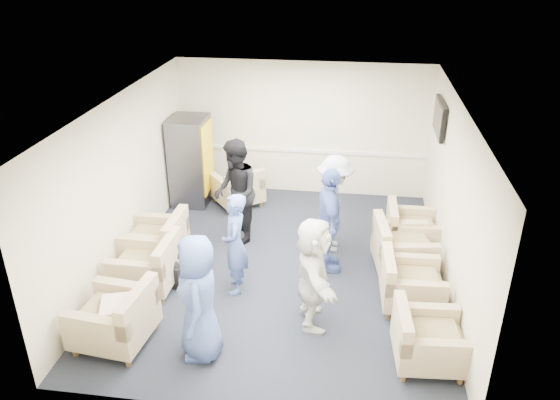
# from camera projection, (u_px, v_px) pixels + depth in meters

# --- Properties ---
(floor) EXTENTS (6.00, 6.00, 0.00)m
(floor) POSITION_uv_depth(u_px,v_px,m) (282.00, 267.00, 8.78)
(floor) COLOR black
(floor) RESTS_ON ground
(ceiling) EXTENTS (6.00, 6.00, 0.00)m
(ceiling) POSITION_uv_depth(u_px,v_px,m) (282.00, 103.00, 7.61)
(ceiling) COLOR white
(ceiling) RESTS_ON back_wall
(back_wall) EXTENTS (5.00, 0.02, 2.70)m
(back_wall) POSITION_uv_depth(u_px,v_px,m) (302.00, 129.00, 10.87)
(back_wall) COLOR beige
(back_wall) RESTS_ON floor
(front_wall) EXTENTS (5.00, 0.02, 2.70)m
(front_wall) POSITION_uv_depth(u_px,v_px,m) (242.00, 314.00, 5.51)
(front_wall) COLOR beige
(front_wall) RESTS_ON floor
(left_wall) EXTENTS (0.02, 6.00, 2.70)m
(left_wall) POSITION_uv_depth(u_px,v_px,m) (123.00, 182.00, 8.51)
(left_wall) COLOR beige
(left_wall) RESTS_ON floor
(right_wall) EXTENTS (0.02, 6.00, 2.70)m
(right_wall) POSITION_uv_depth(u_px,v_px,m) (453.00, 201.00, 7.88)
(right_wall) COLOR beige
(right_wall) RESTS_ON floor
(chair_rail) EXTENTS (4.98, 0.04, 0.06)m
(chair_rail) POSITION_uv_depth(u_px,v_px,m) (302.00, 151.00, 11.05)
(chair_rail) COLOR silver
(chair_rail) RESTS_ON back_wall
(tv) EXTENTS (0.10, 1.00, 0.58)m
(tv) POSITION_uv_depth(u_px,v_px,m) (440.00, 118.00, 9.19)
(tv) COLOR black
(tv) RESTS_ON right_wall
(armchair_left_near) EXTENTS (1.00, 1.00, 0.73)m
(armchair_left_near) POSITION_uv_depth(u_px,v_px,m) (118.00, 320.00, 6.99)
(armchair_left_near) COLOR tan
(armchair_left_near) RESTS_ON floor
(armchair_left_mid) EXTENTS (0.91, 0.91, 0.71)m
(armchair_left_mid) POSITION_uv_depth(u_px,v_px,m) (149.00, 267.00, 8.13)
(armchair_left_mid) COLOR tan
(armchair_left_mid) RESTS_ON floor
(armchair_left_far) EXTENTS (0.92, 0.92, 0.74)m
(armchair_left_far) POSITION_uv_depth(u_px,v_px,m) (158.00, 243.00, 8.75)
(armchair_left_far) COLOR tan
(armchair_left_far) RESTS_ON floor
(armchair_right_near) EXTENTS (0.89, 0.89, 0.66)m
(armchair_right_near) POSITION_uv_depth(u_px,v_px,m) (424.00, 341.00, 6.68)
(armchair_right_near) COLOR tan
(armchair_right_near) RESTS_ON floor
(armchair_right_midnear) EXTENTS (0.89, 0.89, 0.68)m
(armchair_right_midnear) POSITION_uv_depth(u_px,v_px,m) (408.00, 285.00, 7.74)
(armchair_right_midnear) COLOR tan
(armchair_right_midnear) RESTS_ON floor
(armchair_right_midfar) EXTENTS (1.02, 1.02, 0.72)m
(armchair_right_midfar) POSITION_uv_depth(u_px,v_px,m) (400.00, 249.00, 8.58)
(armchair_right_midfar) COLOR tan
(armchair_right_midfar) RESTS_ON floor
(armchair_right_far) EXTENTS (0.84, 0.84, 0.66)m
(armchair_right_far) POSITION_uv_depth(u_px,v_px,m) (408.00, 230.00, 9.20)
(armchair_right_far) COLOR tan
(armchair_right_far) RESTS_ON floor
(armchair_corner) EXTENTS (1.18, 1.18, 0.67)m
(armchair_corner) POSITION_uv_depth(u_px,v_px,m) (239.00, 189.00, 10.70)
(armchair_corner) COLOR tan
(armchair_corner) RESTS_ON floor
(vending_machine) EXTENTS (0.71, 0.82, 1.74)m
(vending_machine) POSITION_uv_depth(u_px,v_px,m) (191.00, 161.00, 10.63)
(vending_machine) COLOR #4D4D55
(vending_machine) RESTS_ON floor
(backpack) EXTENTS (0.30, 0.26, 0.44)m
(backpack) POSITION_uv_depth(u_px,v_px,m) (175.00, 274.00, 8.20)
(backpack) COLOR black
(backpack) RESTS_ON floor
(pillow) EXTENTS (0.47, 0.55, 0.13)m
(pillow) POSITION_uv_depth(u_px,v_px,m) (115.00, 307.00, 6.92)
(pillow) COLOR silver
(pillow) RESTS_ON armchair_left_near
(person_front_left) EXTENTS (0.69, 0.91, 1.68)m
(person_front_left) POSITION_uv_depth(u_px,v_px,m) (199.00, 298.00, 6.62)
(person_front_left) COLOR #435AA3
(person_front_left) RESTS_ON floor
(person_mid_left) EXTENTS (0.47, 0.63, 1.56)m
(person_mid_left) POSITION_uv_depth(u_px,v_px,m) (235.00, 244.00, 7.90)
(person_mid_left) COLOR #435AA3
(person_mid_left) RESTS_ON floor
(person_back_left) EXTENTS (0.97, 1.08, 1.83)m
(person_back_left) POSITION_uv_depth(u_px,v_px,m) (236.00, 192.00, 9.19)
(person_back_left) COLOR black
(person_back_left) RESTS_ON floor
(person_back_right) EXTENTS (0.62, 1.08, 1.67)m
(person_back_right) POSITION_uv_depth(u_px,v_px,m) (334.00, 204.00, 8.97)
(person_back_right) COLOR beige
(person_back_right) RESTS_ON floor
(person_mid_right) EXTENTS (0.60, 1.07, 1.72)m
(person_mid_right) POSITION_uv_depth(u_px,v_px,m) (329.00, 221.00, 8.38)
(person_mid_right) COLOR #435AA3
(person_mid_right) RESTS_ON floor
(person_front_right) EXTENTS (0.72, 1.53, 1.59)m
(person_front_right) POSITION_uv_depth(u_px,v_px,m) (313.00, 273.00, 7.19)
(person_front_right) COLOR silver
(person_front_right) RESTS_ON floor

